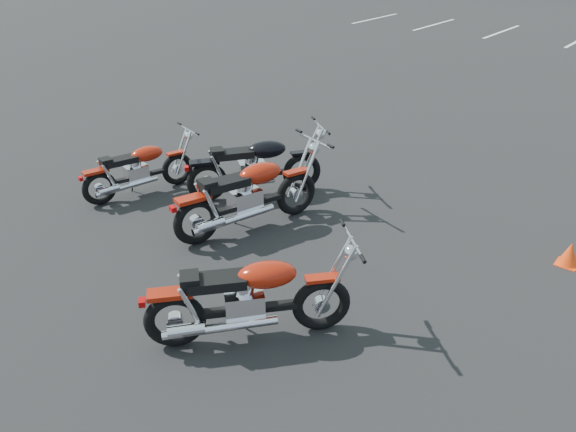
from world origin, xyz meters
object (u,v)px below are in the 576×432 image
Objects in this scene: motorcycle_front_red at (139,169)px; motorcycle_third_red at (248,195)px; motorcycle_rear_red at (248,299)px; motorcycle_second_black at (255,167)px.

motorcycle_front_red is 0.82× the size of motorcycle_third_red.
motorcycle_third_red reaches higher than motorcycle_rear_red.
motorcycle_front_red is 1.85m from motorcycle_second_black.
motorcycle_second_black reaches higher than motorcycle_rear_red.
motorcycle_rear_red is at bearing -49.45° from motorcycle_second_black.
motorcycle_front_red is 4.07m from motorcycle_rear_red.
motorcycle_second_black is at bearing 126.86° from motorcycle_third_red.
motorcycle_second_black is 3.50m from motorcycle_rear_red.
motorcycle_rear_red is (1.62, -1.78, -0.03)m from motorcycle_third_red.
motorcycle_second_black is at bearing 36.76° from motorcycle_front_red.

